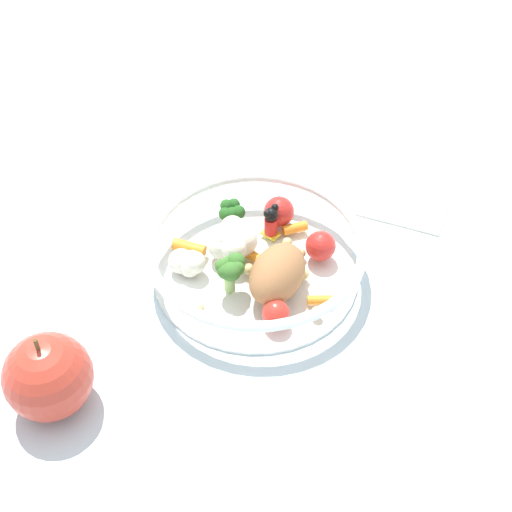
% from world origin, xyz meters
% --- Properties ---
extents(ground_plane, '(2.40, 2.40, 0.00)m').
position_xyz_m(ground_plane, '(0.00, 0.00, 0.00)').
color(ground_plane, silver).
extents(food_container, '(0.22, 0.22, 0.06)m').
position_xyz_m(food_container, '(-0.01, 0.01, 0.03)').
color(food_container, white).
rests_on(food_container, ground_plane).
extents(loose_apple, '(0.08, 0.08, 0.09)m').
position_xyz_m(loose_apple, '(0.04, 0.24, 0.04)').
color(loose_apple, '#BC3828').
rests_on(loose_apple, ground_plane).
extents(folded_napkin, '(0.15, 0.17, 0.01)m').
position_xyz_m(folded_napkin, '(-0.06, -0.22, 0.00)').
color(folded_napkin, silver).
rests_on(folded_napkin, ground_plane).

